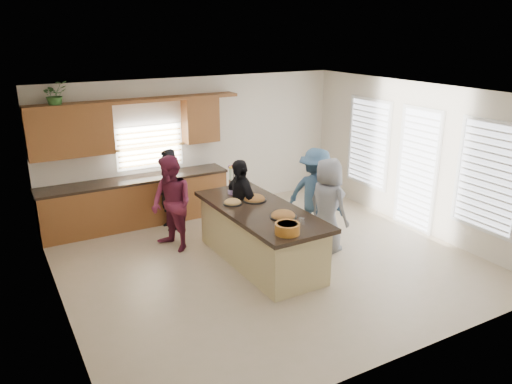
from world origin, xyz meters
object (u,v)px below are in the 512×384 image
island (260,237)px  woman_left_back (169,190)px  salad_bowl (287,228)px  woman_left_front (240,205)px  woman_left_mid (172,204)px  woman_right_front (328,205)px  woman_right_back (315,194)px

island → woman_left_back: bearing=109.6°
salad_bowl → woman_left_front: (0.15, 1.75, -0.22)m
woman_left_mid → woman_left_front: bearing=46.2°
island → woman_right_front: 1.31m
woman_left_front → woman_right_front: size_ratio=0.98×
salad_bowl → woman_right_back: bearing=43.5°
woman_left_back → woman_right_back: size_ratio=0.92×
woman_left_back → woman_right_back: woman_right_back is taller
woman_left_front → woman_right_front: bearing=54.9°
woman_left_back → woman_right_back: bearing=47.6°
woman_left_back → woman_right_front: 3.08m
salad_bowl → woman_left_back: woman_left_back is taller
woman_left_front → woman_right_back: (1.40, -0.28, 0.04)m
woman_right_back → woman_right_front: 0.55m
salad_bowl → woman_left_front: size_ratio=0.22×
woman_left_front → woman_right_back: bearing=76.3°
woman_left_front → woman_right_front: (1.28, -0.82, 0.02)m
woman_left_back → woman_left_mid: woman_left_mid is taller
woman_left_mid → woman_left_front: woman_left_mid is taller
island → woman_left_back: woman_left_back is taller
salad_bowl → woman_right_front: woman_right_front is taller
salad_bowl → woman_left_mid: woman_left_mid is taller
woman_left_back → woman_left_front: (0.78, -1.48, 0.02)m
woman_left_back → woman_left_mid: (-0.28, -0.94, 0.05)m
woman_left_front → woman_right_front: woman_right_front is taller
woman_right_front → island: bearing=73.6°
salad_bowl → woman_left_mid: bearing=111.7°
woman_left_back → woman_left_mid: bearing=-20.1°
woman_left_front → woman_left_back: bearing=-154.8°
island → woman_right_front: size_ratio=1.63×
salad_bowl → woman_right_front: 1.71m
island → woman_left_mid: size_ratio=1.61×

